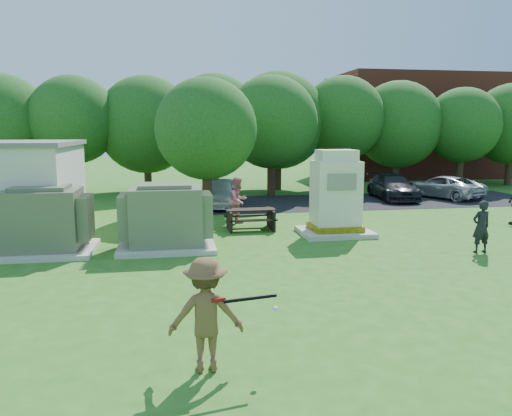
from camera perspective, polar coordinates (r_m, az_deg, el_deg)
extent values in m
plane|color=#2D6619|center=(12.15, 3.21, -8.98)|extent=(120.00, 120.00, 0.00)
cube|color=maroon|center=(43.46, 18.86, 8.80)|extent=(15.00, 8.00, 8.00)
cube|color=#232326|center=(26.82, 11.41, 0.76)|extent=(20.00, 6.00, 0.01)
cube|color=beige|center=(16.65, -23.03, -4.49)|extent=(3.00, 2.40, 0.15)
cube|color=#5A6145|center=(16.46, -23.23, -1.18)|extent=(2.20, 1.80, 1.80)
cube|color=#5A6145|center=(16.33, -23.44, 2.14)|extent=(1.60, 1.30, 0.12)
cube|color=#5A6145|center=(16.20, -18.87, -1.00)|extent=(0.32, 1.50, 1.35)
cube|color=beige|center=(16.18, -10.15, -4.28)|extent=(3.00, 2.40, 0.15)
cube|color=#5F6A4A|center=(15.99, -10.25, -0.87)|extent=(2.20, 1.80, 1.80)
cube|color=#5F6A4A|center=(15.86, -10.34, 2.55)|extent=(1.60, 1.30, 0.12)
cube|color=#5F6A4A|center=(16.05, -14.78, -0.90)|extent=(0.32, 1.50, 1.35)
cube|color=#5F6A4A|center=(16.02, -5.70, -0.66)|extent=(0.32, 1.50, 1.35)
cube|color=beige|center=(18.22, 8.98, -2.73)|extent=(2.50, 2.04, 0.17)
cube|color=yellow|center=(18.18, 9.00, -2.16)|extent=(1.76, 1.42, 0.20)
cube|color=beige|center=(17.99, 9.09, 1.71)|extent=(1.59, 1.25, 2.27)
cube|color=beige|center=(17.87, 9.20, 5.95)|extent=(1.30, 1.02, 0.40)
cube|color=gray|center=(17.32, 9.83, 2.93)|extent=(1.02, 0.05, 0.57)
cube|color=black|center=(18.75, -0.65, -0.20)|extent=(1.84, 0.72, 0.06)
cube|color=black|center=(19.35, -0.91, -0.84)|extent=(1.84, 0.26, 0.05)
cube|color=black|center=(18.26, -0.38, -1.43)|extent=(1.84, 0.26, 0.05)
cube|color=black|center=(18.71, -3.07, -1.41)|extent=(0.08, 1.38, 0.76)
cube|color=black|center=(18.96, 1.73, -1.27)|extent=(0.08, 1.38, 0.76)
imported|color=brown|center=(7.93, -5.74, -12.00)|extent=(1.20, 0.72, 1.81)
imported|color=black|center=(16.69, 24.34, -1.96)|extent=(0.61, 0.43, 1.62)
imported|color=#CD6C71|center=(19.82, -2.05, 0.84)|extent=(1.16, 1.15, 1.89)
imported|color=silver|center=(24.47, -4.13, 1.81)|extent=(2.57, 4.44, 1.42)
imported|color=silver|center=(26.93, 8.92, 2.26)|extent=(2.22, 4.19, 1.31)
imported|color=black|center=(28.05, 15.35, 2.32)|extent=(2.30, 4.72, 1.32)
imported|color=silver|center=(29.47, 20.59, 2.28)|extent=(3.62, 4.89, 1.23)
cylinder|color=black|center=(7.72, -0.63, -10.31)|extent=(0.84, 0.22, 0.06)
cylinder|color=maroon|center=(7.68, -4.32, -10.45)|extent=(0.23, 0.11, 0.06)
sphere|color=white|center=(8.03, 2.22, -11.46)|extent=(0.09, 0.09, 0.09)
cylinder|color=#47301E|center=(32.17, -26.68, 3.46)|extent=(0.44, 0.44, 2.40)
sphere|color=#235B1C|center=(32.07, -27.04, 8.58)|extent=(5.60, 5.60, 5.60)
cylinder|color=#47301E|center=(30.63, -19.84, 4.03)|extent=(0.44, 0.44, 2.80)
sphere|color=#235B1C|center=(30.55, -20.13, 9.45)|extent=(5.00, 5.00, 5.00)
cylinder|color=#47301E|center=(31.00, -12.25, 3.94)|extent=(0.44, 0.44, 2.30)
sphere|color=#235B1C|center=(30.90, -12.43, 9.29)|extent=(5.80, 5.80, 5.80)
cylinder|color=#47301E|center=(30.17, -4.71, 4.37)|extent=(0.44, 0.44, 2.70)
sphere|color=#235B1C|center=(30.08, -4.78, 10.01)|extent=(5.40, 5.40, 5.40)
cylinder|color=#47301E|center=(31.37, 2.51, 4.38)|extent=(0.44, 0.44, 2.50)
sphere|color=#235B1C|center=(31.28, 2.55, 9.96)|extent=(6.00, 6.00, 6.00)
cylinder|color=#47301E|center=(32.06, 9.70, 4.71)|extent=(0.44, 0.44, 2.90)
sphere|color=#235B1C|center=(31.98, 9.84, 10.10)|extent=(5.20, 5.20, 5.20)
cylinder|color=#47301E|center=(34.15, 15.72, 4.34)|extent=(0.44, 0.44, 2.40)
sphere|color=#235B1C|center=(34.06, 15.93, 9.17)|extent=(5.60, 5.60, 5.60)
cylinder|color=#47301E|center=(35.27, 22.26, 4.31)|extent=(0.44, 0.44, 2.60)
sphere|color=#235B1C|center=(35.19, 22.52, 8.75)|extent=(4.80, 4.80, 4.80)
cylinder|color=#47301E|center=(38.01, 26.92, 4.22)|extent=(0.44, 0.44, 2.50)
sphere|color=#235B1C|center=(37.94, 27.22, 8.54)|extent=(5.40, 5.40, 5.40)
cylinder|color=#47301E|center=(22.96, -5.62, 2.55)|extent=(0.44, 0.44, 2.40)
sphere|color=#235B1C|center=(22.82, -5.72, 9.00)|extent=(4.60, 4.60, 4.60)
cylinder|color=#47301E|center=(28.43, 1.73, 4.01)|extent=(0.44, 0.44, 2.60)
sphere|color=#235B1C|center=(28.33, 1.76, 9.79)|extent=(5.20, 5.20, 5.20)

